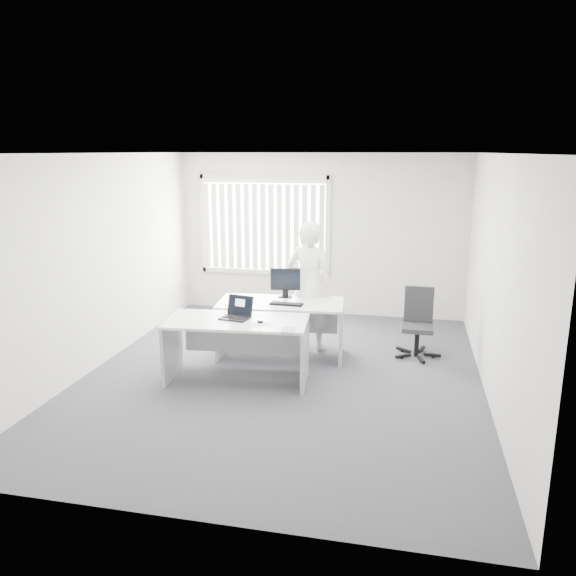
% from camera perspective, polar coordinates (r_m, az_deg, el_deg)
% --- Properties ---
extents(ground, '(6.00, 6.00, 0.00)m').
position_cam_1_polar(ground, '(7.34, -0.57, -8.91)').
color(ground, '#53535B').
rests_on(ground, ground).
extents(wall_back, '(5.00, 0.02, 2.80)m').
position_cam_1_polar(wall_back, '(9.82, 3.28, 5.38)').
color(wall_back, silver).
rests_on(wall_back, ground).
extents(wall_front, '(5.00, 0.02, 2.80)m').
position_cam_1_polar(wall_front, '(4.15, -9.81, -6.54)').
color(wall_front, silver).
rests_on(wall_front, ground).
extents(wall_left, '(0.02, 6.00, 2.80)m').
position_cam_1_polar(wall_left, '(7.85, -18.72, 2.55)').
color(wall_left, silver).
rests_on(wall_left, ground).
extents(wall_right, '(0.02, 6.00, 2.80)m').
position_cam_1_polar(wall_right, '(6.83, 20.33, 0.83)').
color(wall_right, silver).
rests_on(wall_right, ground).
extents(ceiling, '(5.00, 6.00, 0.02)m').
position_cam_1_polar(ceiling, '(6.77, -0.62, 13.53)').
color(ceiling, silver).
rests_on(ceiling, wall_back).
extents(window, '(2.32, 0.06, 1.76)m').
position_cam_1_polar(window, '(9.96, -2.47, 6.38)').
color(window, silver).
rests_on(window, wall_back).
extents(blinds, '(2.20, 0.10, 1.50)m').
position_cam_1_polar(blinds, '(9.91, -2.55, 6.17)').
color(blinds, white).
rests_on(blinds, wall_back).
extents(desk_near, '(1.81, 0.97, 0.79)m').
position_cam_1_polar(desk_near, '(7.04, -5.20, -4.99)').
color(desk_near, silver).
rests_on(desk_near, ground).
extents(desk_far, '(1.79, 0.96, 0.79)m').
position_cam_1_polar(desk_far, '(7.84, -0.72, -2.98)').
color(desk_far, silver).
rests_on(desk_far, ground).
extents(office_chair, '(0.56, 0.56, 0.97)m').
position_cam_1_polar(office_chair, '(8.14, 12.99, -4.68)').
color(office_chair, black).
rests_on(office_chair, ground).
extents(person, '(0.77, 0.59, 1.88)m').
position_cam_1_polar(person, '(8.10, 2.21, 0.26)').
color(person, silver).
rests_on(person, ground).
extents(laptop, '(0.40, 0.37, 0.27)m').
position_cam_1_polar(laptop, '(6.98, -5.45, -2.09)').
color(laptop, black).
rests_on(laptop, desk_near).
extents(paper_sheet, '(0.34, 0.29, 0.00)m').
position_cam_1_polar(paper_sheet, '(6.78, -2.78, -3.69)').
color(paper_sheet, silver).
rests_on(paper_sheet, desk_near).
extents(mouse, '(0.09, 0.11, 0.04)m').
position_cam_1_polar(mouse, '(6.84, -2.85, -3.36)').
color(mouse, '#AFAFB2').
rests_on(mouse, paper_sheet).
extents(booklet, '(0.18, 0.24, 0.01)m').
position_cam_1_polar(booklet, '(6.55, 0.04, -4.28)').
color(booklet, white).
rests_on(booklet, desk_near).
extents(keyboard, '(0.46, 0.18, 0.02)m').
position_cam_1_polar(keyboard, '(7.64, -0.16, -1.64)').
color(keyboard, black).
rests_on(keyboard, desk_far).
extents(monitor, '(0.44, 0.19, 0.43)m').
position_cam_1_polar(monitor, '(7.98, -0.26, 0.53)').
color(monitor, black).
rests_on(monitor, desk_far).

